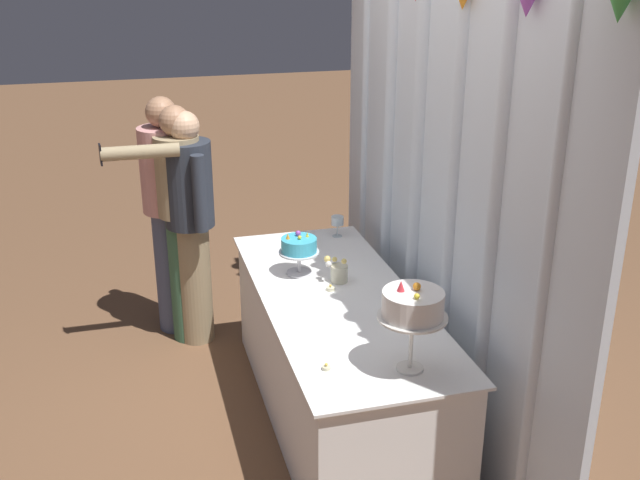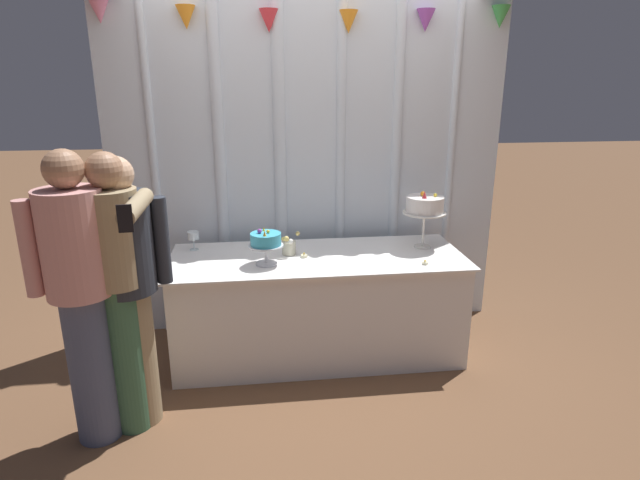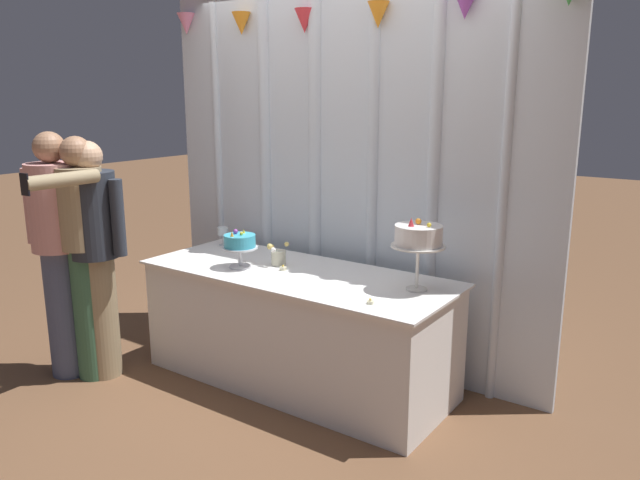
{
  "view_description": "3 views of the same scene",
  "coord_description": "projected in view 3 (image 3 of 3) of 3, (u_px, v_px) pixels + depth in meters",
  "views": [
    {
      "loc": [
        3.51,
        -0.95,
        2.52
      ],
      "look_at": [
        -0.16,
        0.04,
        1.02
      ],
      "focal_mm": 42.6,
      "sensor_mm": 36.0,
      "label": 1
    },
    {
      "loc": [
        -0.41,
        -3.34,
        1.95
      ],
      "look_at": [
        0.03,
        0.18,
        0.84
      ],
      "focal_mm": 29.49,
      "sensor_mm": 36.0,
      "label": 2
    },
    {
      "loc": [
        2.28,
        -2.89,
        1.85
      ],
      "look_at": [
        0.1,
        0.21,
        0.95
      ],
      "focal_mm": 34.76,
      "sensor_mm": 36.0,
      "label": 3
    }
  ],
  "objects": [
    {
      "name": "ground_plane",
      "position": [
        288.0,
        386.0,
        4.0
      ],
      "size": [
        24.0,
        24.0,
        0.0
      ],
      "primitive_type": "plane",
      "color": "brown"
    },
    {
      "name": "tealight_far_left",
      "position": [
        283.0,
        268.0,
        3.95
      ],
      "size": [
        0.05,
        0.05,
        0.04
      ],
      "color": "beige",
      "rests_on": "cake_table"
    },
    {
      "name": "wine_glass",
      "position": [
        223.0,
        232.0,
        4.57
      ],
      "size": [
        0.08,
        0.08,
        0.14
      ],
      "color": "silver",
      "rests_on": "cake_table"
    },
    {
      "name": "guest_man_pink_jacket",
      "position": [
        95.0,
        251.0,
        3.99
      ],
      "size": [
        0.47,
        0.38,
        1.56
      ],
      "color": "#9E8966",
      "rests_on": "ground_plane"
    },
    {
      "name": "draped_curtain",
      "position": [
        341.0,
        166.0,
        4.2
      ],
      "size": [
        2.99,
        0.15,
        2.65
      ],
      "color": "silver",
      "rests_on": "ground_plane"
    },
    {
      "name": "cake_display_nearright",
      "position": [
        418.0,
        237.0,
        3.48
      ],
      "size": [
        0.31,
        0.31,
        0.43
      ],
      "color": "silver",
      "rests_on": "cake_table"
    },
    {
      "name": "guest_man_dark_suit",
      "position": [
        59.0,
        246.0,
        4.0
      ],
      "size": [
        0.49,
        0.39,
        1.62
      ],
      "color": "#4C5675",
      "rests_on": "ground_plane"
    },
    {
      "name": "tealight_near_left",
      "position": [
        370.0,
        302.0,
        3.32
      ],
      "size": [
        0.04,
        0.04,
        0.03
      ],
      "color": "beige",
      "rests_on": "cake_table"
    },
    {
      "name": "cake_table",
      "position": [
        297.0,
        327.0,
        4.0
      ],
      "size": [
        2.05,
        0.81,
        0.75
      ],
      "color": "white",
      "rests_on": "ground_plane"
    },
    {
      "name": "cake_display_nearleft",
      "position": [
        240.0,
        243.0,
        3.97
      ],
      "size": [
        0.23,
        0.23,
        0.25
      ],
      "color": "silver",
      "rests_on": "cake_table"
    },
    {
      "name": "flower_vase",
      "position": [
        278.0,
        256.0,
        4.05
      ],
      "size": [
        0.13,
        0.13,
        0.16
      ],
      "color": "beige",
      "rests_on": "cake_table"
    },
    {
      "name": "guest_girl_blue_dress",
      "position": [
        83.0,
        246.0,
        3.95
      ],
      "size": [
        0.45,
        0.61,
        1.59
      ],
      "color": "#3D6B4C",
      "rests_on": "ground_plane"
    }
  ]
}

